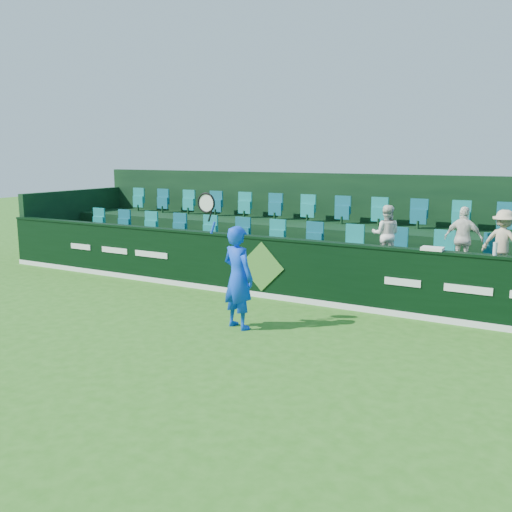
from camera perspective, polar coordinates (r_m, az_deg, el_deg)
The scene contains 13 objects.
ground at distance 9.55m, azimuth -10.98°, elevation -9.18°, with size 60.00×60.00×0.00m, color #2A6A19.
sponsor_hoarding at distance 12.56m, azimuth 0.82°, elevation -1.10°, with size 16.00×0.25×1.35m.
stand_tier_front at distance 13.57m, azimuth 3.04°, elevation -1.44°, with size 16.00×2.00×0.80m, color black.
stand_tier_back at distance 15.22m, azimuth 6.25°, elevation 0.75°, with size 16.00×1.80×1.30m, color black.
stand_rear at distance 15.54m, azimuth 6.94°, elevation 3.05°, with size 16.00×4.10×2.60m.
seat_row_front at distance 13.80m, azimuth 3.81°, elevation 1.70°, with size 13.50×0.50×0.60m, color #168580.
seat_row_back at distance 15.37m, azimuth 6.76°, elevation 4.41°, with size 13.50×0.50×0.60m, color #168580.
tennis_player at distance 10.28m, azimuth -1.84°, elevation -2.08°, with size 1.23×0.62×2.51m.
spectator_left at distance 12.55m, azimuth 12.86°, elevation 2.14°, with size 0.61×0.48×1.26m, color white.
spectator_middle at distance 12.20m, azimuth 20.04°, elevation 1.64°, with size 0.76×0.32×1.30m, color white.
spectator_right at distance 12.10m, azimuth 23.47°, elevation 1.27°, with size 0.82×0.47×1.27m, color beige.
towel at distance 11.19m, azimuth 17.23°, elevation 0.71°, with size 0.40×0.26×0.06m, color white.
drinks_bottle at distance 11.00m, azimuth 22.80°, elevation 0.67°, with size 0.08×0.08×0.24m, color silver.
Camera 1 is at (5.92, -6.80, 3.14)m, focal length 40.00 mm.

